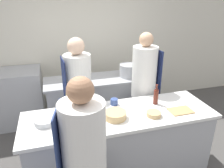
{
  "coord_description": "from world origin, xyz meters",
  "views": [
    {
      "loc": [
        -0.73,
        -2.17,
        2.26
      ],
      "look_at": [
        0.0,
        0.35,
        1.17
      ],
      "focal_mm": 35.0,
      "sensor_mm": 36.0,
      "label": 1
    }
  ],
  "objects_px": {
    "chef_at_pass_far": "(79,98)",
    "bottle_sauce": "(69,121)",
    "chef_at_stove": "(143,91)",
    "bowl_ceramic_blue": "(154,114)",
    "bowl_mixing_large": "(115,115)",
    "bottle_vinegar": "(84,109)",
    "chef_at_prep_near": "(85,168)",
    "cup": "(114,102)",
    "oven_range": "(17,98)",
    "bottle_cooking_oil": "(79,121)",
    "bottle_olive_oil": "(156,96)",
    "bottle_wine": "(68,104)",
    "bowl_prep_small": "(45,121)",
    "stockpot": "(129,70)"
  },
  "relations": [
    {
      "from": "chef_at_pass_far",
      "to": "stockpot",
      "type": "bearing_deg",
      "value": -64.59
    },
    {
      "from": "oven_range",
      "to": "bowl_ceramic_blue",
      "type": "bearing_deg",
      "value": -46.88
    },
    {
      "from": "bottle_cooking_oil",
      "to": "bottle_sauce",
      "type": "xyz_separation_m",
      "value": [
        -0.1,
        0.05,
        -0.0
      ]
    },
    {
      "from": "bottle_sauce",
      "to": "bowl_ceramic_blue",
      "type": "distance_m",
      "value": 0.99
    },
    {
      "from": "chef_at_pass_far",
      "to": "bowl_ceramic_blue",
      "type": "relative_size",
      "value": 10.03
    },
    {
      "from": "chef_at_stove",
      "to": "bowl_ceramic_blue",
      "type": "height_order",
      "value": "chef_at_stove"
    },
    {
      "from": "chef_at_pass_far",
      "to": "bowl_prep_small",
      "type": "xyz_separation_m",
      "value": [
        -0.47,
        -0.63,
        0.08
      ]
    },
    {
      "from": "bowl_mixing_large",
      "to": "bottle_vinegar",
      "type": "bearing_deg",
      "value": 151.65
    },
    {
      "from": "bottle_olive_oil",
      "to": "bowl_ceramic_blue",
      "type": "height_order",
      "value": "bottle_olive_oil"
    },
    {
      "from": "oven_range",
      "to": "chef_at_pass_far",
      "type": "relative_size",
      "value": 0.58
    },
    {
      "from": "bottle_vinegar",
      "to": "bottle_wine",
      "type": "height_order",
      "value": "bottle_wine"
    },
    {
      "from": "bottle_vinegar",
      "to": "bottle_sauce",
      "type": "xyz_separation_m",
      "value": [
        -0.2,
        -0.21,
        -0.0
      ]
    },
    {
      "from": "bottle_olive_oil",
      "to": "bottle_vinegar",
      "type": "height_order",
      "value": "bottle_olive_oil"
    },
    {
      "from": "bowl_prep_small",
      "to": "cup",
      "type": "xyz_separation_m",
      "value": [
        0.87,
        0.22,
        0.01
      ]
    },
    {
      "from": "stockpot",
      "to": "chef_at_prep_near",
      "type": "bearing_deg",
      "value": -120.11
    },
    {
      "from": "chef_at_stove",
      "to": "stockpot",
      "type": "relative_size",
      "value": 5.61
    },
    {
      "from": "bottle_vinegar",
      "to": "bottle_sauce",
      "type": "relative_size",
      "value": 1.03
    },
    {
      "from": "chef_at_stove",
      "to": "bottle_vinegar",
      "type": "bearing_deg",
      "value": -71.28
    },
    {
      "from": "chef_at_stove",
      "to": "bowl_ceramic_blue",
      "type": "distance_m",
      "value": 0.78
    },
    {
      "from": "bottle_cooking_oil",
      "to": "cup",
      "type": "bearing_deg",
      "value": 37.8
    },
    {
      "from": "oven_range",
      "to": "bottle_sauce",
      "type": "bearing_deg",
      "value": -66.91
    },
    {
      "from": "bottle_sauce",
      "to": "bowl_mixing_large",
      "type": "bearing_deg",
      "value": 3.35
    },
    {
      "from": "bottle_olive_oil",
      "to": "bottle_vinegar",
      "type": "distance_m",
      "value": 0.94
    },
    {
      "from": "bottle_vinegar",
      "to": "bowl_mixing_large",
      "type": "distance_m",
      "value": 0.38
    },
    {
      "from": "chef_at_stove",
      "to": "stockpot",
      "type": "height_order",
      "value": "chef_at_stove"
    },
    {
      "from": "bottle_olive_oil",
      "to": "bottle_cooking_oil",
      "type": "height_order",
      "value": "bottle_olive_oil"
    },
    {
      "from": "bottle_sauce",
      "to": "stockpot",
      "type": "relative_size",
      "value": 0.62
    },
    {
      "from": "bottle_wine",
      "to": "bowl_ceramic_blue",
      "type": "xyz_separation_m",
      "value": [
        0.96,
        -0.4,
        -0.07
      ]
    },
    {
      "from": "bowl_prep_small",
      "to": "bottle_cooking_oil",
      "type": "bearing_deg",
      "value": -26.91
    },
    {
      "from": "oven_range",
      "to": "bottle_cooking_oil",
      "type": "relative_size",
      "value": 4.84
    },
    {
      "from": "oven_range",
      "to": "chef_at_prep_near",
      "type": "bearing_deg",
      "value": -70.62
    },
    {
      "from": "chef_at_prep_near",
      "to": "chef_at_stove",
      "type": "relative_size",
      "value": 0.96
    },
    {
      "from": "stockpot",
      "to": "bowl_prep_small",
      "type": "bearing_deg",
      "value": -140.58
    },
    {
      "from": "oven_range",
      "to": "bottle_cooking_oil",
      "type": "distance_m",
      "value": 2.15
    },
    {
      "from": "cup",
      "to": "bottle_cooking_oil",
      "type": "bearing_deg",
      "value": -142.2
    },
    {
      "from": "bottle_vinegar",
      "to": "bottle_cooking_oil",
      "type": "distance_m",
      "value": 0.28
    },
    {
      "from": "bottle_vinegar",
      "to": "bottle_wine",
      "type": "bearing_deg",
      "value": 141.47
    },
    {
      "from": "bottle_cooking_oil",
      "to": "cup",
      "type": "height_order",
      "value": "bottle_cooking_oil"
    },
    {
      "from": "chef_at_pass_far",
      "to": "cup",
      "type": "height_order",
      "value": "chef_at_pass_far"
    },
    {
      "from": "bowl_ceramic_blue",
      "to": "chef_at_stove",
      "type": "bearing_deg",
      "value": 75.09
    },
    {
      "from": "chef_at_prep_near",
      "to": "cup",
      "type": "height_order",
      "value": "chef_at_prep_near"
    },
    {
      "from": "bottle_wine",
      "to": "cup",
      "type": "relative_size",
      "value": 2.42
    },
    {
      "from": "bottle_wine",
      "to": "stockpot",
      "type": "distance_m",
      "value": 1.47
    },
    {
      "from": "chef_at_pass_far",
      "to": "bowl_prep_small",
      "type": "relative_size",
      "value": 7.37
    },
    {
      "from": "chef_at_pass_far",
      "to": "bottle_sauce",
      "type": "distance_m",
      "value": 0.81
    },
    {
      "from": "oven_range",
      "to": "cup",
      "type": "height_order",
      "value": "oven_range"
    },
    {
      "from": "chef_at_prep_near",
      "to": "bowl_ceramic_blue",
      "type": "distance_m",
      "value": 1.07
    },
    {
      "from": "bottle_vinegar",
      "to": "chef_at_stove",
      "type": "bearing_deg",
      "value": 26.7
    },
    {
      "from": "chef_at_pass_far",
      "to": "bottle_olive_oil",
      "type": "xyz_separation_m",
      "value": [
        0.93,
        -0.54,
        0.16
      ]
    },
    {
      "from": "bottle_olive_oil",
      "to": "bottle_sauce",
      "type": "bearing_deg",
      "value": -168.84
    }
  ]
}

